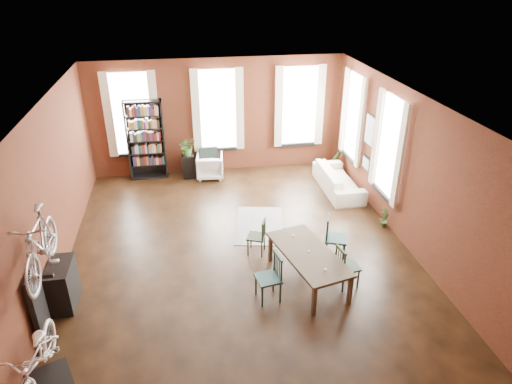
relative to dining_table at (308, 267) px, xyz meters
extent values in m
plane|color=black|center=(-1.11, 1.01, -0.32)|extent=(9.00, 9.00, 0.00)
cube|color=silver|center=(-1.11, 1.01, 2.88)|extent=(7.00, 9.00, 0.04)
cube|color=#471D11|center=(-1.11, 5.51, 1.28)|extent=(7.00, 0.04, 3.20)
cube|color=#471D11|center=(-1.11, -3.49, 1.28)|extent=(7.00, 0.04, 3.20)
cube|color=#471D11|center=(-4.61, 1.01, 1.28)|extent=(0.04, 9.00, 3.20)
cube|color=#471D11|center=(2.39, 1.01, 1.28)|extent=(0.04, 9.00, 3.20)
cube|color=white|center=(-3.41, 5.48, 1.48)|extent=(1.00, 0.04, 2.20)
cube|color=beige|center=(-3.41, 5.41, 1.48)|extent=(1.40, 0.06, 2.30)
cube|color=white|center=(-1.11, 5.48, 1.48)|extent=(1.00, 0.04, 2.20)
cube|color=beige|center=(-1.11, 5.41, 1.48)|extent=(1.40, 0.06, 2.30)
cube|color=white|center=(1.19, 5.48, 1.48)|extent=(1.00, 0.04, 2.20)
cube|color=beige|center=(1.19, 5.41, 1.48)|extent=(1.40, 0.06, 2.30)
cube|color=white|center=(2.36, 2.01, 1.48)|extent=(0.04, 1.00, 2.20)
cube|color=beige|center=(2.29, 2.01, 1.48)|extent=(0.06, 1.40, 2.30)
cube|color=white|center=(2.36, 4.21, 1.48)|extent=(0.04, 1.00, 2.20)
cube|color=beige|center=(2.29, 4.21, 1.48)|extent=(0.06, 1.40, 2.30)
cube|color=black|center=(2.35, 3.11, 1.48)|extent=(0.04, 0.55, 0.75)
cube|color=black|center=(2.35, 3.11, 0.63)|extent=(0.04, 0.45, 0.35)
cube|color=#483A2B|center=(0.00, 0.00, 0.00)|extent=(1.27, 2.03, 0.64)
cube|color=#1C3D3C|center=(-0.83, -0.38, 0.13)|extent=(0.48, 0.48, 0.90)
cube|color=black|center=(-0.79, 1.11, 0.07)|extent=(0.46, 0.46, 0.77)
cube|color=black|center=(0.68, -0.24, 0.10)|extent=(0.45, 0.45, 0.84)
cube|color=#183636|center=(0.76, 0.65, 0.15)|extent=(0.56, 0.56, 0.94)
cube|color=black|center=(-3.11, 5.31, 0.78)|extent=(1.00, 0.32, 2.20)
imported|color=white|center=(-1.43, 5.01, 0.05)|extent=(0.78, 0.74, 0.74)
imported|color=beige|center=(1.84, 3.61, 0.09)|extent=(0.61, 2.08, 0.81)
cube|color=black|center=(-0.53, 2.17, -0.31)|extent=(1.39, 1.89, 0.01)
cube|color=black|center=(-4.51, -0.79, 0.33)|extent=(0.16, 0.60, 1.30)
cube|color=black|center=(-4.39, 0.11, 0.08)|extent=(0.40, 0.80, 0.80)
cube|color=black|center=(-2.03, 5.13, 0.01)|extent=(0.35, 0.35, 0.66)
imported|color=#325A24|center=(2.16, 4.83, -0.17)|extent=(0.46, 0.71, 0.30)
imported|color=#306327|center=(2.26, 1.63, -0.24)|extent=(0.48, 0.52, 0.17)
imported|color=white|center=(-4.28, -1.81, 0.69)|extent=(0.59, 0.89, 1.67)
imported|color=#A5A8AD|center=(-4.26, -0.79, 1.81)|extent=(0.47, 1.00, 1.66)
imported|color=#335C25|center=(-2.02, 5.13, 0.54)|extent=(0.59, 0.62, 0.40)
camera|label=1|loc=(-2.13, -6.73, 5.09)|focal=32.00mm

